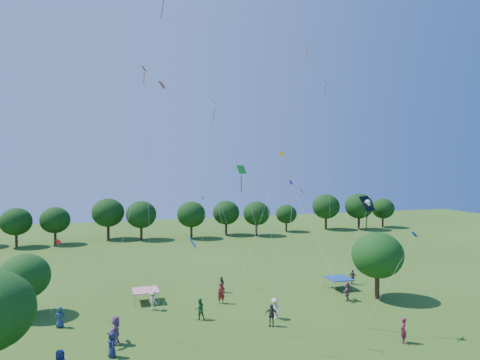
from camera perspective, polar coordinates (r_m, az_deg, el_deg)
The scene contains 34 objects.
near_tree_north at distance 39.09m, azimuth -26.82°, elevation -11.40°, with size 4.02×4.02×4.97m.
near_tree_east at distance 40.98m, azimuth 17.86°, elevation -9.51°, with size 4.59×4.59×6.04m.
treeline at distance 71.47m, azimuth -11.45°, elevation -4.45°, with size 88.01×8.77×6.77m.
tent_red_stripe at distance 39.69m, azimuth -12.48°, elevation -14.19°, with size 2.20×2.20×1.10m.
tent_blue at distance 43.74m, azimuth 13.02°, elevation -12.66°, with size 2.20×2.20×1.10m.
crowd_person_0 at distance 35.90m, azimuth -22.88°, elevation -16.50°, with size 0.76×0.41×1.54m, color navy.
crowd_person_1 at distance 38.52m, azimuth -2.51°, elevation -14.83°, with size 0.69×0.44×1.84m, color maroon.
crowd_person_2 at distance 41.73m, azimuth -2.53°, elevation -13.74°, with size 0.74×0.40×1.50m, color #296036.
crowd_person_3 at distance 35.10m, azimuth 4.67°, elevation -16.71°, with size 1.07×0.48×1.63m, color beige.
crowd_person_4 at distance 45.72m, azimuth 14.80°, elevation -12.40°, with size 0.88×0.40×1.51m, color #443C36.
crowd_person_5 at distance 31.57m, azimuth -16.28°, elevation -18.67°, with size 1.80×0.64×1.93m, color #955791.
crowd_person_6 at distance 29.85m, azimuth -16.72°, elevation -20.29°, with size 0.78×0.42×1.58m, color #1B244F.
crowd_person_8 at distance 35.00m, azimuth -5.42°, elevation -16.73°, with size 0.82×0.44×1.67m, color #2B642D.
crowd_person_9 at distance 37.63m, azimuth -11.52°, elevation -15.47°, with size 1.04×0.47×1.59m, color #C0AA99.
crowd_person_10 at distance 33.63m, azimuth 4.19°, elevation -17.51°, with size 0.99×0.45×1.68m, color #3A362E.
crowd_person_11 at distance 40.43m, azimuth 14.07°, elevation -14.16°, with size 1.60×0.57×1.71m, color #884F6C.
crowd_person_13 at distance 32.64m, azimuth 20.94°, elevation -18.21°, with size 0.64×0.41×1.72m, color maroon.
pirate_kite at distance 31.75m, azimuth 16.57°, elevation -3.16°, with size 3.63×1.63×8.55m.
red_high_kite at distance 34.58m, azimuth -8.30°, elevation 18.19°, with size 4.88×6.53×25.97m.
small_kite_0 at distance 41.74m, azimuth 11.56°, elevation 6.83°, with size 0.98×0.63×18.86m.
small_kite_1 at distance 29.53m, azimuth -12.37°, elevation 4.89°, with size 0.69×0.78×17.36m.
small_kite_2 at distance 44.77m, azimuth 4.56°, elevation 0.31°, with size 5.89×3.64×12.20m.
small_kite_3 at distance 44.01m, azimuth -4.12°, elevation 1.08°, with size 4.17×5.54×15.35m.
small_kite_4 at distance 32.70m, azimuth 21.35°, elevation -8.52°, with size 3.58×0.81×6.07m.
small_kite_5 at distance 47.25m, azimuth 7.92°, elevation -2.86°, with size 1.04×8.63×9.03m.
small_kite_6 at distance 42.66m, azimuth -3.66°, elevation -4.92°, with size 3.81×3.21×7.64m.
small_kite_7 at distance 29.93m, azimuth -3.94°, elevation 5.20°, with size 0.87×3.79×15.36m.
small_kite_8 at distance 36.21m, azimuth -23.19°, elevation -8.99°, with size 0.57×2.46×4.97m.
small_kite_9 at distance 25.44m, azimuth -12.59°, elevation 3.49°, with size 4.11×2.04×15.59m.
small_kite_10 at distance 29.56m, azimuth 8.07°, elevation 9.28°, with size 1.04×2.45×19.21m.
small_kite_11 at distance 27.04m, azimuth 1.12°, elevation -2.27°, with size 4.24×3.07×10.76m.
small_kite_12 at distance 25.52m, azimuth -7.06°, elevation -9.94°, with size 1.63×6.69×6.63m.
small_kite_13 at distance 44.41m, azimuth 8.86°, elevation -3.02°, with size 1.64×4.82×8.32m.
small_kite_14 at distance 32.24m, azimuth 3.48°, elevation -1.62°, with size 0.85×2.79×10.93m.
Camera 1 is at (-9.24, -15.20, 12.07)m, focal length 32.00 mm.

